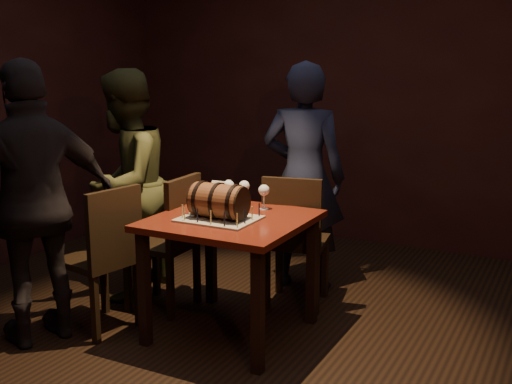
# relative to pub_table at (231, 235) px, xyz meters

# --- Properties ---
(room_shell) EXTENTS (5.04, 5.04, 2.80)m
(room_shell) POSITION_rel_pub_table_xyz_m (0.15, -0.15, 0.76)
(room_shell) COLOR black
(room_shell) RESTS_ON ground
(pub_table) EXTENTS (0.90, 0.90, 0.75)m
(pub_table) POSITION_rel_pub_table_xyz_m (0.00, 0.00, 0.00)
(pub_table) COLOR #4F150D
(pub_table) RESTS_ON ground
(cake_board) EXTENTS (0.45, 0.35, 0.01)m
(cake_board) POSITION_rel_pub_table_xyz_m (-0.04, -0.08, 0.12)
(cake_board) COLOR gray
(cake_board) RESTS_ON pub_table
(barrel_cake) EXTENTS (0.38, 0.22, 0.22)m
(barrel_cake) POSITION_rel_pub_table_xyz_m (-0.04, -0.08, 0.23)
(barrel_cake) COLOR brown
(barrel_cake) RESTS_ON cake_board
(birthday_candles) EXTENTS (0.40, 0.30, 0.09)m
(birthday_candles) POSITION_rel_pub_table_xyz_m (-0.04, -0.08, 0.16)
(birthday_candles) COLOR #DBD283
(birthday_candles) RESTS_ON cake_board
(wine_glass_left) EXTENTS (0.07, 0.07, 0.16)m
(wine_glass_left) POSITION_rel_pub_table_xyz_m (-0.19, 0.31, 0.23)
(wine_glass_left) COLOR silver
(wine_glass_left) RESTS_ON pub_table
(wine_glass_mid) EXTENTS (0.07, 0.07, 0.16)m
(wine_glass_mid) POSITION_rel_pub_table_xyz_m (-0.09, 0.34, 0.23)
(wine_glass_mid) COLOR silver
(wine_glass_mid) RESTS_ON pub_table
(wine_glass_right) EXTENTS (0.07, 0.07, 0.16)m
(wine_glass_right) POSITION_rel_pub_table_xyz_m (0.08, 0.28, 0.23)
(wine_glass_right) COLOR silver
(wine_glass_right) RESTS_ON pub_table
(pint_of_ale) EXTENTS (0.07, 0.07, 0.15)m
(pint_of_ale) POSITION_rel_pub_table_xyz_m (-0.12, 0.17, 0.18)
(pint_of_ale) COLOR silver
(pint_of_ale) RESTS_ON pub_table
(menu_card) EXTENTS (0.10, 0.05, 0.13)m
(menu_card) POSITION_rel_pub_table_xyz_m (-0.31, 0.33, 0.17)
(menu_card) COLOR white
(menu_card) RESTS_ON pub_table
(chair_back) EXTENTS (0.47, 0.47, 0.93)m
(chair_back) POSITION_rel_pub_table_xyz_m (0.17, 0.56, -0.12)
(chair_back) COLOR black
(chair_back) RESTS_ON ground
(chair_left_rear) EXTENTS (0.41, 0.41, 0.93)m
(chair_left_rear) POSITION_rel_pub_table_xyz_m (-0.55, 0.16, -0.12)
(chair_left_rear) COLOR black
(chair_left_rear) RESTS_ON ground
(chair_left_front) EXTENTS (0.47, 0.47, 0.93)m
(chair_left_front) POSITION_rel_pub_table_xyz_m (-0.71, -0.32, -0.12)
(chair_left_front) COLOR black
(chair_left_front) RESTS_ON ground
(person_back) EXTENTS (0.68, 0.51, 1.68)m
(person_back) POSITION_rel_pub_table_xyz_m (0.06, 0.98, 0.20)
(person_back) COLOR black
(person_back) RESTS_ON ground
(person_left_rear) EXTENTS (0.75, 0.89, 1.62)m
(person_left_rear) POSITION_rel_pub_table_xyz_m (-1.01, 0.25, 0.17)
(person_left_rear) COLOR #36351B
(person_left_rear) RESTS_ON ground
(person_left_front) EXTENTS (0.78, 1.08, 1.70)m
(person_left_front) POSITION_rel_pub_table_xyz_m (-0.99, -0.60, 0.21)
(person_left_front) COLOR black
(person_left_front) RESTS_ON ground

